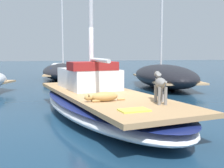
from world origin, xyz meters
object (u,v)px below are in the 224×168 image
coiled_rope (97,99)px  deck_towel (134,110)px  dog_tan (103,97)px  sailboat_main (103,105)px  moored_boat_starboard_side (164,75)px  deck_winch (163,97)px  moored_boat_far_astern (63,71)px  dog_grey (160,84)px

coiled_rope → deck_towel: size_ratio=0.58×
dog_tan → deck_towel: (0.33, -1.17, -0.09)m
sailboat_main → coiled_rope: (-0.39, -1.07, 0.35)m
dog_tan → moored_boat_starboard_side: moored_boat_starboard_side is taller
deck_winch → deck_towel: deck_winch is taller
moored_boat_far_astern → dog_tan: bearing=-90.8°
deck_winch → sailboat_main: bearing=121.3°
moored_boat_far_astern → deck_towel: bearing=-89.5°
coiled_rope → moored_boat_far_astern: moored_boat_far_astern is taller
deck_towel → moored_boat_far_astern: size_ratio=0.07×
dog_grey → moored_boat_far_astern: (-0.95, 14.21, -0.53)m
moored_boat_far_astern → dog_grey: bearing=-86.2°
dog_tan → moored_boat_starboard_side: size_ratio=0.12×
dog_grey → sailboat_main: bearing=114.7°
dog_grey → deck_towel: dog_grey is taller
deck_winch → deck_towel: size_ratio=0.38×
deck_winch → moored_boat_far_astern: (-1.12, 14.02, -0.21)m
deck_winch → coiled_rope: (-1.40, 0.60, -0.08)m
dog_tan → moored_boat_starboard_side: bearing=56.0°
sailboat_main → deck_winch: 2.00m
dog_grey → deck_winch: size_ratio=4.45×
dog_grey → coiled_rope: 1.52m
dog_tan → deck_winch: (1.31, -0.33, -0.01)m
dog_grey → deck_winch: dog_grey is taller
dog_grey → moored_boat_starboard_side: 8.52m
deck_winch → dog_tan: bearing=165.7°
dog_grey → coiled_rope: dog_grey is taller
coiled_rope → sailboat_main: bearing=70.2°
coiled_rope → moored_boat_starboard_side: size_ratio=0.04×
coiled_rope → moored_boat_far_astern: (0.29, 13.43, -0.13)m
dog_tan → moored_boat_far_astern: size_ratio=0.12×
dog_grey → deck_winch: (0.16, 0.18, -0.32)m
moored_boat_starboard_side → sailboat_main: bearing=-127.9°
dog_grey → coiled_rope: bearing=147.7°
deck_winch → moored_boat_starboard_side: bearing=64.8°
sailboat_main → moored_boat_starboard_side: (4.54, 5.82, 0.27)m
sailboat_main → dog_grey: bearing=-65.3°
moored_boat_starboard_side → moored_boat_far_astern: 8.01m
sailboat_main → deck_winch: (1.02, -1.67, 0.42)m
deck_winch → moored_boat_starboard_side: moored_boat_starboard_side is taller
moored_boat_far_astern → moored_boat_starboard_side: bearing=-54.6°
deck_towel → moored_boat_starboard_side: bearing=61.6°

